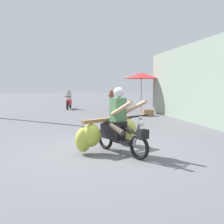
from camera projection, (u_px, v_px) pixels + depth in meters
ground_plane at (111, 153)px, 5.89m from camera, size 120.00×120.00×0.00m
motorbike_main_loaded at (112, 130)px, 6.02m from camera, size 1.77×1.95×1.58m
motorbike_distant_ahead_left at (111, 100)px, 18.17m from camera, size 0.62×1.59×1.40m
motorbike_distant_ahead_right at (69, 101)px, 17.12m from camera, size 0.59×1.60×1.40m
shopfront_building at (223, 83)px, 11.89m from camera, size 4.31×7.99×3.49m
market_umbrella_near_shop at (141, 76)px, 15.06m from camera, size 2.17×2.17×2.46m
produce_crate at (148, 113)px, 13.19m from camera, size 0.56×0.40×0.36m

